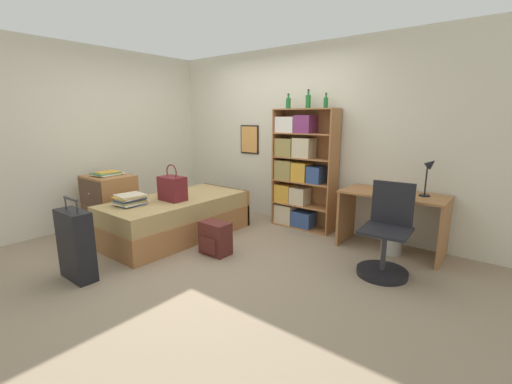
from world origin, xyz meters
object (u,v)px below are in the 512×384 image
at_px(book_stack_on_bed, 131,200).
at_px(dresser, 110,204).
at_px(suitcase, 76,245).
at_px(bottle_clear, 326,102).
at_px(handbag, 172,188).
at_px(desk_chair, 385,246).
at_px(waste_bin, 392,242).
at_px(desk_lamp, 430,170).
at_px(bottle_brown, 308,101).
at_px(desk, 392,211).
at_px(magazine_pile_on_dresser, 106,174).
at_px(bookcase, 298,172).
at_px(bottle_green, 288,103).
at_px(backpack, 215,238).
at_px(bed, 178,217).

height_order(book_stack_on_bed, dresser, dresser).
height_order(suitcase, bottle_clear, bottle_clear).
bearing_deg(handbag, desk_chair, 15.37).
bearing_deg(waste_bin, dresser, -153.88).
xyz_separation_m(bottle_clear, desk_lamp, (1.37, -0.12, -0.77)).
bearing_deg(bottle_brown, desk, -7.68).
bearing_deg(magazine_pile_on_dresser, bookcase, 43.28).
xyz_separation_m(bottle_green, desk_lamp, (1.93, -0.07, -0.77)).
distance_m(bottle_clear, desk_chair, 2.08).
relative_size(desk_lamp, backpack, 1.15).
bearing_deg(bed, desk_lamp, 25.05).
distance_m(handbag, backpack, 0.93).
bearing_deg(bottle_brown, waste_bin, -9.84).
distance_m(suitcase, dresser, 1.49).
bearing_deg(desk_lamp, bed, -154.95).
distance_m(bed, backpack, 0.86).
relative_size(handbag, desk_chair, 0.50).
bearing_deg(bed, book_stack_on_bed, -102.66).
xyz_separation_m(bookcase, bottle_brown, (0.10, 0.05, 0.99)).
bearing_deg(bottle_brown, suitcase, -107.84).
relative_size(bed, book_stack_on_bed, 5.19).
distance_m(bookcase, bottle_clear, 1.04).
distance_m(handbag, desk_chair, 2.65).
height_order(bookcase, waste_bin, bookcase).
distance_m(bottle_clear, desk_lamp, 1.58).
height_order(bed, backpack, bed).
distance_m(handbag, bookcase, 1.79).
bearing_deg(bookcase, suitcase, -106.19).
relative_size(bottle_green, bottle_clear, 1.05).
height_order(bottle_green, waste_bin, bottle_green).
distance_m(magazine_pile_on_dresser, desk_lamp, 4.11).
distance_m(book_stack_on_bed, bookcase, 2.31).
distance_m(bed, bookcase, 1.82).
xyz_separation_m(bed, waste_bin, (2.48, 1.19, -0.13)).
xyz_separation_m(magazine_pile_on_dresser, desk_lamp, (3.70, 1.77, 0.19)).
distance_m(bookcase, desk_lamp, 1.76).
xyz_separation_m(handbag, desk, (2.37, 1.37, -0.19)).
relative_size(bottle_green, backpack, 0.54).
xyz_separation_m(suitcase, bottle_green, (0.63, 2.82, 1.44)).
distance_m(handbag, book_stack_on_bed, 0.53).
relative_size(dresser, magazine_pile_on_dresser, 2.01).
bearing_deg(waste_bin, bottle_clear, 167.77).
bearing_deg(bookcase, handbag, -123.14).
bearing_deg(dresser, bottle_brown, 42.72).
bearing_deg(dresser, bottle_green, 46.38).
distance_m(bed, handbag, 0.45).
height_order(bottle_clear, backpack, bottle_clear).
bearing_deg(bottle_brown, bottle_green, -170.35).
relative_size(handbag, bookcase, 0.28).
xyz_separation_m(bottle_clear, desk_chair, (1.18, -0.85, -1.48)).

